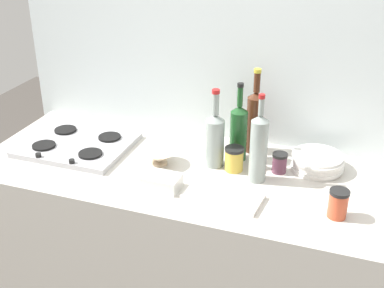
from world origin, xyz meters
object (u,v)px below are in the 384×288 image
(condiment_jar_spare, at_px, (234,159))
(wine_bottle_rightmost, at_px, (255,120))
(stovetop_hob, at_px, (78,144))
(plate_stack, at_px, (318,162))
(mixing_bowl, at_px, (159,157))
(wine_bottle_mid_left, at_px, (215,138))
(wine_bottle_leftmost, at_px, (259,147))
(condiment_jar_front, at_px, (280,163))
(condiment_jar_rear, at_px, (338,204))
(butter_dish, at_px, (162,182))
(wine_bottle_mid_right, at_px, (239,131))
(cutting_board, at_px, (223,197))

(condiment_jar_spare, bearing_deg, wine_bottle_rightmost, 80.12)
(stovetop_hob, bearing_deg, plate_stack, 8.35)
(wine_bottle_rightmost, distance_m, mixing_bowl, 0.44)
(wine_bottle_mid_left, height_order, mixing_bowl, wine_bottle_mid_left)
(wine_bottle_mid_left, bearing_deg, condiment_jar_spare, -8.96)
(stovetop_hob, xyz_separation_m, wine_bottle_leftmost, (0.82, -0.01, 0.13))
(condiment_jar_front, bearing_deg, condiment_jar_rear, -44.84)
(plate_stack, height_order, wine_bottle_leftmost, wine_bottle_leftmost)
(plate_stack, xyz_separation_m, condiment_jar_rear, (0.11, -0.32, 0.02))
(wine_bottle_mid_left, relative_size, butter_dish, 2.39)
(butter_dish, bearing_deg, mixing_bowl, 115.80)
(wine_bottle_mid_left, bearing_deg, butter_dish, -118.74)
(wine_bottle_mid_right, relative_size, condiment_jar_rear, 3.21)
(wine_bottle_rightmost, bearing_deg, plate_stack, -15.16)
(condiment_jar_front, height_order, condiment_jar_spare, condiment_jar_spare)
(condiment_jar_rear, bearing_deg, wine_bottle_leftmost, 154.16)
(butter_dish, height_order, condiment_jar_spare, condiment_jar_spare)
(wine_bottle_mid_right, bearing_deg, condiment_jar_front, -16.16)
(plate_stack, height_order, wine_bottle_rightmost, wine_bottle_rightmost)
(butter_dish, distance_m, condiment_jar_spare, 0.32)
(condiment_jar_rear, distance_m, cutting_board, 0.41)
(wine_bottle_mid_left, relative_size, wine_bottle_rightmost, 0.89)
(plate_stack, distance_m, butter_dish, 0.64)
(cutting_board, bearing_deg, condiment_jar_spare, 95.22)
(butter_dish, height_order, condiment_jar_front, condiment_jar_front)
(condiment_jar_spare, bearing_deg, cutting_board, -84.78)
(plate_stack, relative_size, butter_dish, 1.54)
(wine_bottle_mid_left, relative_size, wine_bottle_mid_right, 0.98)
(wine_bottle_mid_left, distance_m, mixing_bowl, 0.25)
(wine_bottle_mid_right, bearing_deg, butter_dish, -122.40)
(wine_bottle_mid_left, xyz_separation_m, cutting_board, (0.11, -0.24, -0.11))
(stovetop_hob, distance_m, butter_dish, 0.53)
(condiment_jar_spare, bearing_deg, condiment_jar_front, 14.42)
(wine_bottle_leftmost, distance_m, wine_bottle_rightmost, 0.25)
(stovetop_hob, distance_m, wine_bottle_mid_right, 0.72)
(condiment_jar_rear, relative_size, cutting_board, 0.37)
(wine_bottle_mid_right, bearing_deg, condiment_jar_spare, -83.54)
(wine_bottle_mid_left, height_order, condiment_jar_front, wine_bottle_mid_left)
(wine_bottle_mid_right, relative_size, condiment_jar_front, 4.10)
(condiment_jar_spare, distance_m, cutting_board, 0.23)
(butter_dish, height_order, condiment_jar_rear, condiment_jar_rear)
(wine_bottle_leftmost, distance_m, condiment_jar_rear, 0.37)
(stovetop_hob, height_order, wine_bottle_rightmost, wine_bottle_rightmost)
(plate_stack, relative_size, wine_bottle_mid_left, 0.64)
(wine_bottle_rightmost, bearing_deg, butter_dish, -120.92)
(condiment_jar_rear, height_order, cutting_board, condiment_jar_rear)
(plate_stack, xyz_separation_m, wine_bottle_mid_right, (-0.33, -0.02, 0.09))
(stovetop_hob, relative_size, mixing_bowl, 3.08)
(plate_stack, distance_m, mixing_bowl, 0.65)
(plate_stack, height_order, wine_bottle_mid_left, wine_bottle_mid_left)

